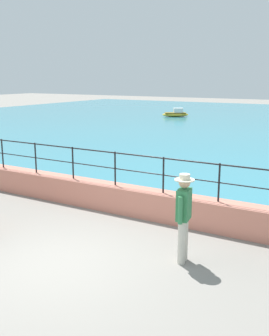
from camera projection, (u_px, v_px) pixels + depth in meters
ground_plane at (56, 262)px, 7.75m from camera, size 120.00×120.00×0.00m
promenade_wall at (138, 202)px, 10.36m from camera, size 20.00×0.56×0.70m
railing at (138, 166)px, 10.15m from camera, size 18.44×0.04×0.90m
person_walking at (184, 214)px, 7.58m from camera, size 0.38×0.56×1.75m
boat_1 at (176, 114)px, 35.38m from camera, size 2.43×1.98×0.76m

